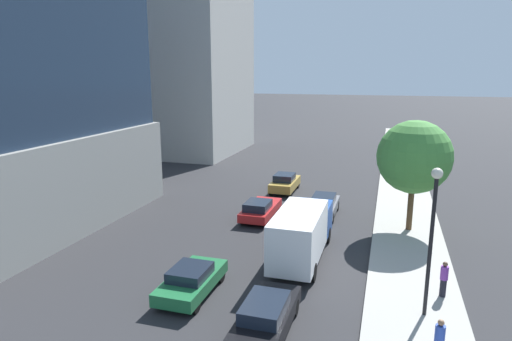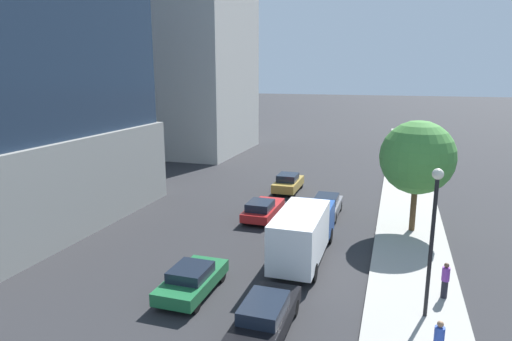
% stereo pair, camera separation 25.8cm
% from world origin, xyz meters
% --- Properties ---
extents(sidewalk, '(4.16, 120.00, 0.15)m').
position_xyz_m(sidewalk, '(7.91, 20.00, 0.07)').
color(sidewalk, '#9E9B93').
rests_on(sidewalk, ground).
extents(street_lamp, '(0.44, 0.44, 6.23)m').
position_xyz_m(street_lamp, '(8.28, 16.25, 4.19)').
color(street_lamp, black).
rests_on(street_lamp, sidewalk).
extents(street_tree, '(4.55, 4.55, 6.98)m').
position_xyz_m(street_tree, '(7.99, 26.76, 4.84)').
color(street_tree, brown).
rests_on(street_tree, sidewalk).
extents(car_red, '(1.88, 4.66, 1.39)m').
position_xyz_m(car_red, '(-1.82, 26.40, 0.69)').
color(car_red, red).
rests_on(car_red, ground).
extents(car_gray, '(1.80, 4.29, 1.48)m').
position_xyz_m(car_gray, '(2.29, 28.42, 0.74)').
color(car_gray, slate).
rests_on(car_gray, ground).
extents(car_black, '(1.82, 4.80, 1.48)m').
position_xyz_m(car_black, '(2.29, 13.20, 0.75)').
color(car_black, black).
rests_on(car_black, ground).
extents(car_green, '(1.91, 4.29, 1.36)m').
position_xyz_m(car_green, '(-1.82, 15.27, 0.69)').
color(car_green, '#1E6638').
rests_on(car_green, ground).
extents(car_gold, '(1.87, 4.26, 1.56)m').
position_xyz_m(car_gold, '(-1.82, 33.83, 0.77)').
color(car_gold, '#AD8938').
rests_on(car_gold, ground).
extents(box_truck, '(2.24, 7.61, 3.02)m').
position_xyz_m(box_truck, '(2.29, 20.37, 1.68)').
color(box_truck, '#1E4799').
rests_on(box_truck, ground).
extents(pedestrian_purple_shirt, '(0.34, 0.34, 1.65)m').
position_xyz_m(pedestrian_purple_shirt, '(9.15, 18.11, 0.99)').
color(pedestrian_purple_shirt, black).
rests_on(pedestrian_purple_shirt, sidewalk).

